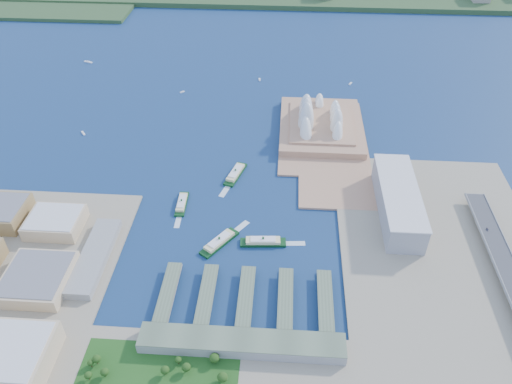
# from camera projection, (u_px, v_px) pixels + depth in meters

# --- Properties ---
(ground) EXTENTS (3000.00, 3000.00, 0.00)m
(ground) POSITION_uv_depth(u_px,v_px,m) (240.00, 250.00, 593.78)
(ground) COLOR #10234C
(ground) RESTS_ON ground
(east_land) EXTENTS (240.00, 500.00, 3.00)m
(east_land) POSITION_uv_depth(u_px,v_px,m) (455.00, 292.00, 540.99)
(east_land) COLOR gray
(east_land) RESTS_ON ground
(peninsula) EXTENTS (135.00, 220.00, 3.00)m
(peninsula) POSITION_uv_depth(u_px,v_px,m) (322.00, 136.00, 790.14)
(peninsula) COLOR tan
(peninsula) RESTS_ON ground
(opera_house) EXTENTS (134.00, 180.00, 58.00)m
(opera_house) POSITION_uv_depth(u_px,v_px,m) (322.00, 113.00, 786.90)
(opera_house) COLOR white
(opera_house) RESTS_ON peninsula
(toaster_building) EXTENTS (45.00, 155.00, 35.00)m
(toaster_building) POSITION_uv_depth(u_px,v_px,m) (398.00, 201.00, 633.08)
(toaster_building) COLOR gray
(toaster_building) RESTS_ON east_land
(west_buildings) EXTENTS (200.00, 280.00, 27.00)m
(west_buildings) POSITION_uv_depth(u_px,v_px,m) (5.00, 274.00, 542.20)
(west_buildings) COLOR olive
(west_buildings) RESTS_ON west_land
(ferry_wharves) EXTENTS (184.00, 90.00, 9.30)m
(ferry_wharves) POSITION_uv_depth(u_px,v_px,m) (246.00, 297.00, 531.58)
(ferry_wharves) COLOR #54644B
(ferry_wharves) RESTS_ON ground
(terminal_building) EXTENTS (200.00, 28.00, 12.00)m
(terminal_building) POSITION_uv_depth(u_px,v_px,m) (242.00, 343.00, 481.96)
(terminal_building) COLOR gray
(terminal_building) RESTS_ON south_land
(ferry_a) EXTENTS (13.92, 49.35, 9.27)m
(ferry_a) POSITION_uv_depth(u_px,v_px,m) (182.00, 202.00, 656.45)
(ferry_a) COLOR #0E3915
(ferry_a) RESTS_ON ground
(ferry_b) EXTENTS (29.76, 58.15, 10.66)m
(ferry_b) POSITION_uv_depth(u_px,v_px,m) (235.00, 172.00, 707.34)
(ferry_b) COLOR #0E3915
(ferry_b) RESTS_ON ground
(ferry_c) EXTENTS (44.82, 54.54, 10.73)m
(ferry_c) POSITION_uv_depth(u_px,v_px,m) (219.00, 241.00, 598.52)
(ferry_c) COLOR #0E3915
(ferry_c) RESTS_ON ground
(ferry_d) EXTENTS (55.98, 17.97, 10.42)m
(ferry_d) POSITION_uv_depth(u_px,v_px,m) (263.00, 240.00, 599.10)
(ferry_d) COLOR #0E3915
(ferry_d) RESTS_ON ground
(boat_a) EXTENTS (10.32, 12.23, 2.49)m
(boat_a) POSITION_uv_depth(u_px,v_px,m) (83.00, 133.00, 797.57)
(boat_a) COLOR white
(boat_a) RESTS_ON ground
(boat_b) EXTENTS (8.82, 8.07, 2.40)m
(boat_b) POSITION_uv_depth(u_px,v_px,m) (182.00, 92.00, 908.82)
(boat_b) COLOR white
(boat_b) RESTS_ON ground
(boat_c) EXTENTS (7.68, 10.58, 2.34)m
(boat_c) POSITION_uv_depth(u_px,v_px,m) (350.00, 83.00, 935.61)
(boat_c) COLOR white
(boat_c) RESTS_ON ground
(boat_d) EXTENTS (18.48, 9.44, 3.06)m
(boat_d) POSITION_uv_depth(u_px,v_px,m) (88.00, 62.00, 1010.76)
(boat_d) COLOR white
(boat_d) RESTS_ON ground
(boat_e) EXTENTS (4.43, 10.79, 2.58)m
(boat_e) POSITION_uv_depth(u_px,v_px,m) (260.00, 79.00, 948.47)
(boat_e) COLOR white
(boat_e) RESTS_ON ground
(car_c) EXTENTS (1.95, 4.80, 1.39)m
(car_c) POSITION_uv_depth(u_px,v_px,m) (487.00, 229.00, 598.97)
(car_c) COLOR slate
(car_c) RESTS_ON expressway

